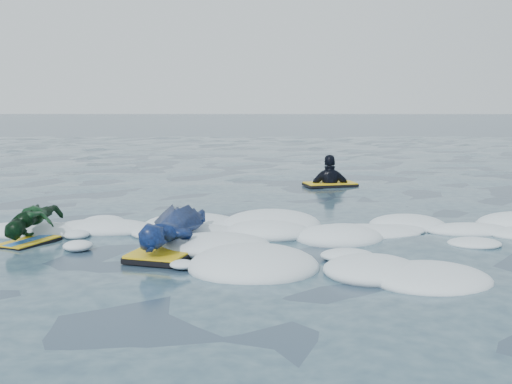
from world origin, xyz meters
The scene contains 5 objects.
ground centered at (0.00, 0.00, 0.00)m, with size 120.00×120.00×0.00m, color #162636.
foam_band centered at (0.00, 1.03, 0.00)m, with size 12.00×3.10×0.30m, color white, non-canonical shape.
prone_woman_unit centered at (-0.72, 0.67, 0.22)m, with size 0.89×1.72×0.43m.
prone_child_unit centered at (-2.38, 1.06, 0.21)m, with size 0.63×1.15×0.41m.
waiting_rider_unit centered at (1.56, 5.78, -0.11)m, with size 1.07×0.75×1.45m.
Camera 1 is at (0.27, -6.22, 1.66)m, focal length 45.00 mm.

